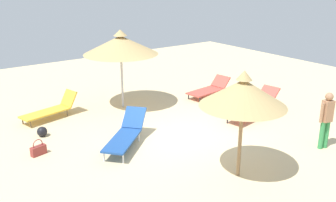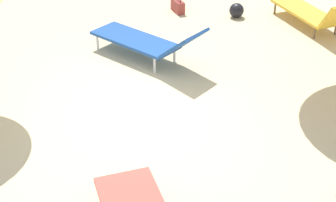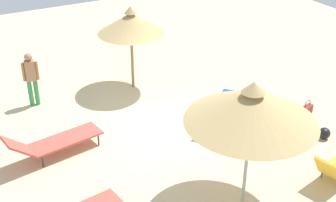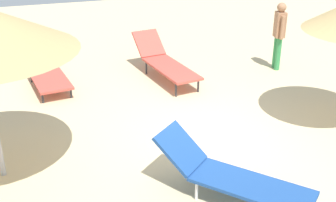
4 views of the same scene
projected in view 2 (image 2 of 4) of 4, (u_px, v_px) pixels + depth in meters
name	position (u px, v px, depth m)	size (l,w,h in m)	color
ground	(137.00, 115.00, 7.59)	(24.00, 24.00, 0.10)	beige
lounge_chair_front	(148.00, 41.00, 8.77)	(2.07, 1.93, 0.82)	#1E478C
lounge_chair_far_right	(313.00, 13.00, 10.04)	(2.04, 1.03, 0.79)	gold
handbag	(178.00, 5.00, 10.86)	(0.44, 0.25, 0.45)	maroon
beach_ball	(237.00, 10.00, 10.60)	(0.30, 0.30, 0.30)	black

